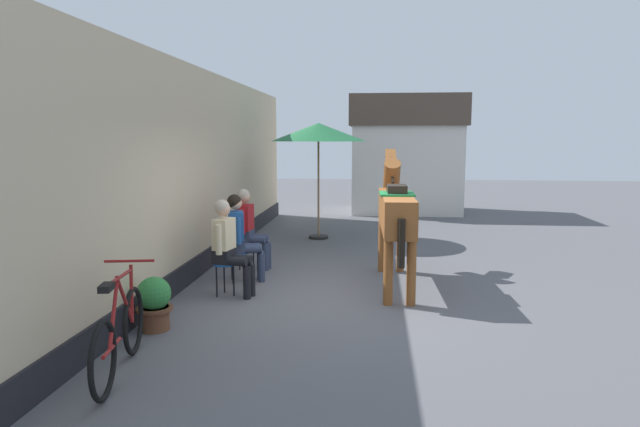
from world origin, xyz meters
name	(u,v)px	position (x,y,z in m)	size (l,w,h in m)	color
ground_plane	(350,255)	(0.00, 3.00, 0.00)	(40.00, 40.00, 0.00)	#56565B
pub_facade_wall	(195,181)	(-2.55, 1.50, 1.54)	(0.34, 14.00, 3.40)	#CCB793
distant_cottage	(406,153)	(1.40, 9.64, 1.80)	(3.40, 2.60, 3.50)	silver
seated_visitor_near	(228,243)	(-1.60, 0.02, 0.78)	(0.61, 0.48, 1.39)	#194C99
seated_visitor_middle	(240,233)	(-1.61, 0.81, 0.78)	(0.61, 0.48, 1.39)	#194C99
seated_visitor_far	(249,224)	(-1.68, 1.69, 0.78)	(0.61, 0.49, 1.39)	red
saddled_horse_center	(395,210)	(0.79, 0.89, 1.16)	(0.52, 3.00, 2.06)	brown
flower_planter_near	(154,302)	(-2.10, -1.48, 0.33)	(0.43, 0.43, 0.64)	brown
leaning_bicycle	(120,334)	(-1.93, -2.72, 0.40)	(0.52, 1.74, 1.02)	black
cafe_parasol	(318,133)	(-0.79, 4.73, 2.36)	(2.10, 2.10, 2.58)	black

